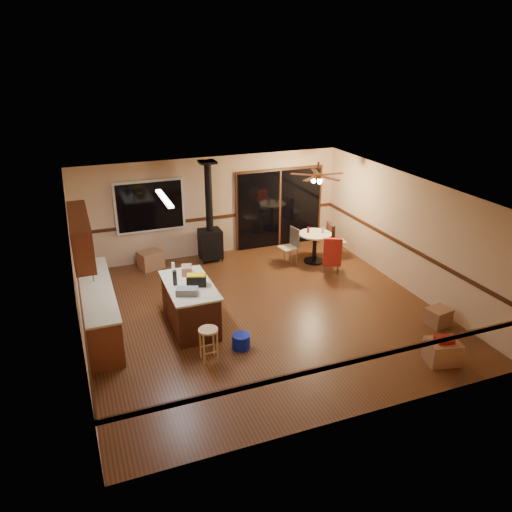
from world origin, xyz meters
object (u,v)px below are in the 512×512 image
toolbox_black (196,281)px  blue_bucket (241,341)px  bar_stool (209,345)px  wood_stove (210,234)px  dining_table (315,243)px  box_under_window (151,260)px  box_corner_a (442,352)px  chair_right (331,236)px  chair_left (292,242)px  chair_near (332,252)px  toolbox_grey (187,291)px  box_corner_b (438,317)px  kitchen_island (190,305)px

toolbox_black → blue_bucket: toolbox_black is taller
bar_stool → wood_stove: bearing=73.4°
dining_table → box_under_window: bearing=164.5°
toolbox_black → box_corner_a: bearing=-36.4°
chair_right → box_under_window: 4.65m
dining_table → chair_left: size_ratio=1.62×
wood_stove → chair_near: wood_stove is taller
dining_table → box_corner_a: 4.81m
toolbox_grey → blue_bucket: (0.79, -0.74, -0.82)m
chair_right → box_corner_a: size_ratio=1.29×
bar_stool → blue_bucket: 0.70m
chair_left → chair_right: same height
wood_stove → toolbox_black: (-1.18, -3.16, 0.27)m
box_under_window → wood_stove: bearing=-1.9°
chair_left → chair_near: 1.16m
box_under_window → box_corner_b: (4.84, -4.85, -0.05)m
kitchen_island → box_under_window: (-0.25, 3.10, -0.23)m
toolbox_grey → chair_right: 5.07m
toolbox_grey → kitchen_island: bearing=71.8°
blue_bucket → box_under_window: box_under_window is taller
dining_table → box_corner_b: bearing=-77.4°
chair_near → toolbox_grey: bearing=-158.7°
kitchen_island → chair_right: bearing=25.9°
dining_table → chair_left: chair_left is taller
wood_stove → box_under_window: size_ratio=4.52×
kitchen_island → toolbox_grey: (-0.13, -0.40, 0.51)m
toolbox_grey → box_corner_b: (4.73, -1.35, -0.79)m
toolbox_black → blue_bucket: size_ratio=1.12×
bar_stool → box_corner_a: size_ratio=1.16×
blue_bucket → chair_near: (3.12, 2.26, 0.46)m
blue_bucket → chair_right: bearing=41.6°
wood_stove → box_corner_a: 6.39m
box_corner_b → bar_stool: bearing=174.4°
toolbox_grey → dining_table: toolbox_grey is taller
kitchen_island → wood_stove: wood_stove is taller
chair_left → chair_near: size_ratio=0.74×
toolbox_black → kitchen_island: bearing=139.1°
toolbox_black → chair_left: size_ratio=0.72×
wood_stove → chair_right: 3.13m
toolbox_grey → chair_near: toolbox_grey is taller
box_under_window → box_corner_a: box_under_window is taller
blue_bucket → box_corner_b: size_ratio=0.76×
blue_bucket → box_under_window: bearing=102.0°
toolbox_black → chair_left: toolbox_black is taller
toolbox_grey → dining_table: size_ratio=0.47×
kitchen_island → wood_stove: bearing=66.9°
kitchen_island → chair_right: (4.28, 2.08, 0.14)m
toolbox_black → bar_stool: (-0.12, -1.19, -0.69)m
toolbox_grey → dining_table: 4.59m
toolbox_black → chair_near: 3.88m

